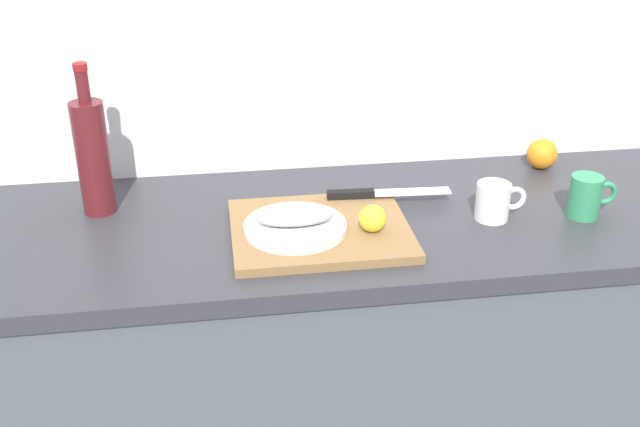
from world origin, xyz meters
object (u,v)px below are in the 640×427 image
at_px(cutting_board, 320,230).
at_px(white_plate, 295,227).
at_px(coffee_mug_1, 586,196).
at_px(wine_bottle, 93,155).
at_px(chef_knife, 373,193).
at_px(coffee_mug_0, 494,201).
at_px(orange_0, 542,154).
at_px(fish_fillet, 295,216).
at_px(lemon_0, 372,218).

bearing_deg(cutting_board, white_plate, -168.45).
bearing_deg(coffee_mug_1, wine_bottle, 170.24).
relative_size(chef_knife, wine_bottle, 0.84).
height_order(coffee_mug_0, orange_0, coffee_mug_0).
height_order(wine_bottle, coffee_mug_0, wine_bottle).
xyz_separation_m(fish_fillet, wine_bottle, (-0.43, 0.20, 0.09)).
distance_m(fish_fillet, lemon_0, 0.16).
distance_m(lemon_0, orange_0, 0.60).
xyz_separation_m(cutting_board, lemon_0, (0.11, -0.04, 0.04)).
height_order(cutting_board, coffee_mug_0, coffee_mug_0).
bearing_deg(wine_bottle, coffee_mug_1, -9.76).
height_order(cutting_board, wine_bottle, wine_bottle).
relative_size(lemon_0, coffee_mug_1, 0.53).
relative_size(cutting_board, coffee_mug_1, 3.43).
bearing_deg(coffee_mug_1, white_plate, -179.07).
xyz_separation_m(chef_knife, coffee_mug_1, (0.46, -0.13, 0.02)).
relative_size(chef_knife, coffee_mug_1, 2.61).
height_order(white_plate, wine_bottle, wine_bottle).
bearing_deg(coffee_mug_1, coffee_mug_0, 175.03).
distance_m(chef_knife, coffee_mug_0, 0.28).
xyz_separation_m(cutting_board, white_plate, (-0.06, -0.01, 0.02)).
bearing_deg(lemon_0, fish_fillet, 170.65).
bearing_deg(chef_knife, lemon_0, -99.71).
distance_m(coffee_mug_1, orange_0, 0.28).
distance_m(chef_knife, orange_0, 0.50).
bearing_deg(fish_fillet, lemon_0, -9.35).
distance_m(white_plate, chef_knife, 0.24).
bearing_deg(fish_fillet, white_plate, -90.00).
bearing_deg(orange_0, wine_bottle, -175.28).
relative_size(white_plate, chef_knife, 0.76).
bearing_deg(orange_0, chef_knife, -162.49).
distance_m(wine_bottle, coffee_mug_1, 1.11).
height_order(fish_fillet, orange_0, orange_0).
bearing_deg(chef_knife, white_plate, -142.08).
bearing_deg(cutting_board, lemon_0, -19.60).
bearing_deg(lemon_0, wine_bottle, 159.15).
bearing_deg(cutting_board, wine_bottle, 158.88).
height_order(cutting_board, fish_fillet, fish_fillet).
xyz_separation_m(fish_fillet, chef_knife, (0.20, 0.14, -0.02)).
xyz_separation_m(white_plate, lemon_0, (0.16, -0.03, 0.02)).
bearing_deg(white_plate, fish_fillet, 90.00).
height_order(cutting_board, white_plate, white_plate).
bearing_deg(coffee_mug_0, coffee_mug_1, -4.97).
height_order(fish_fillet, lemon_0, lemon_0).
distance_m(fish_fillet, coffee_mug_1, 0.66).
bearing_deg(coffee_mug_0, fish_fillet, -176.34).
relative_size(white_plate, wine_bottle, 0.63).
xyz_separation_m(cutting_board, orange_0, (0.62, 0.28, 0.03)).
height_order(chef_knife, coffee_mug_1, coffee_mug_1).
bearing_deg(fish_fillet, coffee_mug_0, 3.66).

